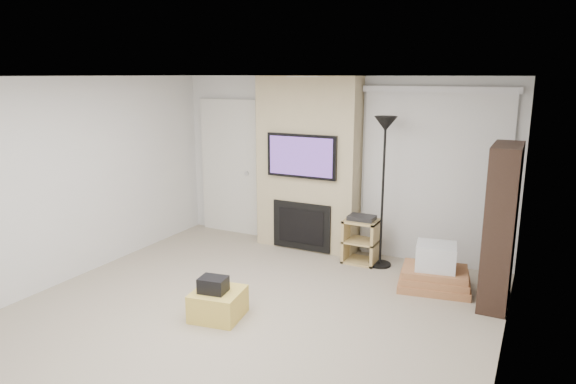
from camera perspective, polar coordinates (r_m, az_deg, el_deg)
The scene contains 15 objects.
floor at distance 5.52m, azimuth -5.77°, elevation -14.28°, with size 5.00×5.50×0.00m, color #A59985.
ceiling at distance 4.91m, azimuth -6.44°, elevation 12.64°, with size 5.00×5.50×0.00m, color white.
wall_back at distance 7.48m, azimuth 5.34°, elevation 3.13°, with size 5.00×2.50×0.00m, color silver.
wall_left at distance 6.73m, azimuth -24.32°, elevation 0.92°, with size 5.50×2.50×0.00m, color silver.
wall_right at distance 4.32m, azimuth 23.24°, elevation -5.25°, with size 5.50×2.50×0.00m, color silver.
hvac_vent at distance 5.42m, azimuth 1.93°, elevation 12.71°, with size 0.35×0.18×0.01m, color silver.
ottoman at distance 5.60m, azimuth -7.77°, elevation -12.21°, with size 0.50×0.50×0.30m, color #DBBB4E.
black_bag at distance 5.49m, azimuth -8.31°, elevation -10.15°, with size 0.28×0.22×0.16m, color black.
fireplace_wall at distance 7.43m, azimuth 2.22°, elevation 2.99°, with size 1.50×0.47×2.50m.
entry_door at distance 8.30m, azimuth -6.44°, elevation 2.70°, with size 1.02×0.11×2.14m.
vertical_blinds at distance 7.05m, azimuth 15.84°, elevation 2.28°, with size 1.98×0.10×2.37m.
floor_lamp at distance 6.71m, azimuth 10.68°, elevation 4.65°, with size 0.30×0.30×2.00m.
av_stand at distance 7.08m, azimuth 8.13°, elevation -5.07°, with size 0.45×0.38×0.66m.
box_stack at distance 6.46m, azimuth 16.01°, elevation -8.51°, with size 0.92×0.75×0.56m.
bookshelf at distance 6.08m, azimuth 22.56°, elevation -3.52°, with size 0.30×0.80×1.80m.
Camera 1 is at (2.67, -4.12, 2.52)m, focal length 32.00 mm.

